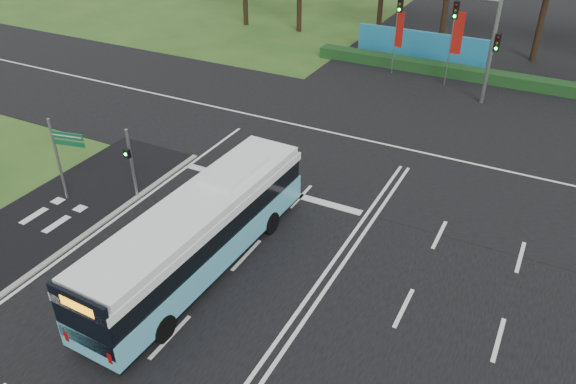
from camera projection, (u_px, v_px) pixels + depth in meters
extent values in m
plane|color=#2A521B|center=(320.00, 281.00, 21.48)|extent=(120.00, 120.00, 0.00)
cube|color=black|center=(320.00, 280.00, 21.47)|extent=(20.00, 120.00, 0.04)
cube|color=black|center=(412.00, 151.00, 30.51)|extent=(120.00, 14.00, 0.05)
cube|color=black|center=(27.00, 232.00, 24.10)|extent=(5.00, 18.00, 0.06)
cube|color=gray|center=(68.00, 248.00, 23.14)|extent=(0.25, 18.00, 0.12)
cube|color=#56B5C9|center=(201.00, 246.00, 21.61)|extent=(2.79, 11.74, 1.07)
cube|color=black|center=(202.00, 256.00, 21.87)|extent=(2.76, 11.68, 0.29)
cube|color=black|center=(199.00, 226.00, 21.09)|extent=(2.69, 11.56, 0.92)
cube|color=white|center=(198.00, 213.00, 20.79)|extent=(2.79, 11.74, 0.34)
cube|color=white|center=(197.00, 205.00, 20.61)|extent=(2.73, 11.27, 0.34)
cube|color=white|center=(234.00, 170.00, 22.25)|extent=(1.64, 2.96, 0.24)
cube|color=black|center=(83.00, 322.00, 16.79)|extent=(2.36, 0.19, 2.14)
cube|color=orange|center=(77.00, 306.00, 16.40)|extent=(1.36, 0.10, 0.34)
cylinder|color=black|center=(227.00, 209.00, 24.81)|extent=(0.30, 1.02, 1.01)
cylinder|color=black|center=(271.00, 223.00, 23.87)|extent=(0.30, 1.02, 1.01)
cylinder|color=black|center=(113.00, 305.00, 19.63)|extent=(0.30, 1.02, 1.01)
cylinder|color=black|center=(164.00, 328.00, 18.69)|extent=(0.30, 1.02, 1.01)
cylinder|color=gray|center=(132.00, 164.00, 25.63)|extent=(0.14, 0.14, 3.53)
cube|color=black|center=(127.00, 153.00, 25.15)|extent=(0.31, 0.22, 0.40)
sphere|color=#19F233|center=(126.00, 154.00, 25.07)|extent=(0.14, 0.14, 0.14)
cylinder|color=gray|center=(58.00, 161.00, 25.33)|extent=(0.12, 0.12, 4.13)
cube|color=#0E4F2A|center=(67.00, 136.00, 24.44)|extent=(1.53, 0.38, 0.31)
cube|color=#0E4F2A|center=(69.00, 143.00, 24.63)|extent=(1.53, 0.38, 0.23)
cube|color=white|center=(66.00, 136.00, 24.41)|extent=(1.42, 0.31, 0.04)
cylinder|color=gray|center=(395.00, 42.00, 39.51)|extent=(0.07, 0.07, 4.63)
cube|color=#A1150D|center=(400.00, 29.00, 38.77)|extent=(0.58, 0.28, 2.47)
cylinder|color=gray|center=(450.00, 49.00, 37.45)|extent=(0.08, 0.08, 5.16)
cube|color=#A1150D|center=(458.00, 33.00, 36.69)|extent=(0.69, 0.12, 2.75)
cylinder|color=gray|center=(492.00, 50.00, 34.29)|extent=(0.24, 0.24, 7.00)
cube|color=black|center=(456.00, 10.00, 34.15)|extent=(0.32, 0.28, 1.05)
cube|color=black|center=(401.00, 4.00, 35.52)|extent=(0.32, 0.28, 1.05)
cube|color=black|center=(497.00, 42.00, 33.93)|extent=(0.32, 0.28, 1.05)
cube|color=#143818|center=(465.00, 73.00, 39.72)|extent=(22.00, 1.20, 0.80)
cube|color=teal|center=(421.00, 46.00, 42.80)|extent=(10.00, 0.30, 2.20)
cylinder|color=black|center=(545.00, 3.00, 40.88)|extent=(0.44, 0.44, 8.69)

